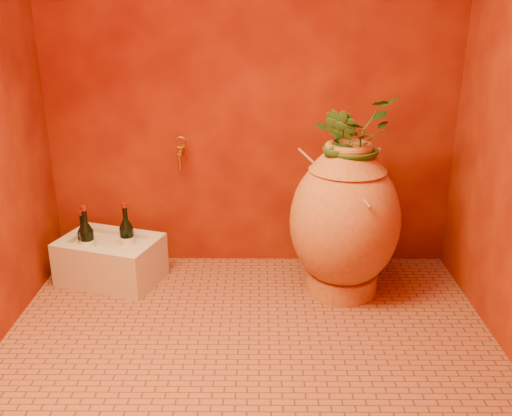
{
  "coord_description": "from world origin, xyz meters",
  "views": [
    {
      "loc": [
        0.05,
        -2.43,
        1.63
      ],
      "look_at": [
        0.03,
        0.35,
        0.6
      ],
      "focal_mm": 40.0,
      "sensor_mm": 36.0,
      "label": 1
    }
  ],
  "objects_px": {
    "amphora": "(345,220)",
    "wine_bottle_b": "(87,242)",
    "wine_bottle_c": "(84,242)",
    "wall_tap": "(180,150)",
    "stone_basin": "(111,260)",
    "wine_bottle_a": "(127,239)"
  },
  "relations": [
    {
      "from": "wine_bottle_b",
      "to": "wine_bottle_c",
      "type": "bearing_deg",
      "value": 125.99
    },
    {
      "from": "amphora",
      "to": "wine_bottle_c",
      "type": "xyz_separation_m",
      "value": [
        -1.53,
        0.12,
        -0.19
      ]
    },
    {
      "from": "wine_bottle_a",
      "to": "wine_bottle_c",
      "type": "relative_size",
      "value": 1.17
    },
    {
      "from": "amphora",
      "to": "wall_tap",
      "type": "relative_size",
      "value": 4.96
    },
    {
      "from": "wall_tap",
      "to": "wine_bottle_b",
      "type": "bearing_deg",
      "value": -153.79
    },
    {
      "from": "stone_basin",
      "to": "wall_tap",
      "type": "xyz_separation_m",
      "value": [
        0.42,
        0.21,
        0.63
      ]
    },
    {
      "from": "wine_bottle_b",
      "to": "wall_tap",
      "type": "bearing_deg",
      "value": 26.21
    },
    {
      "from": "wine_bottle_c",
      "to": "wall_tap",
      "type": "relative_size",
      "value": 1.68
    },
    {
      "from": "wine_bottle_a",
      "to": "wine_bottle_b",
      "type": "distance_m",
      "value": 0.23
    },
    {
      "from": "wine_bottle_b",
      "to": "amphora",
      "type": "bearing_deg",
      "value": -2.73
    },
    {
      "from": "wine_bottle_c",
      "to": "amphora",
      "type": "bearing_deg",
      "value": -4.38
    },
    {
      "from": "amphora",
      "to": "wine_bottle_c",
      "type": "height_order",
      "value": "amphora"
    },
    {
      "from": "wine_bottle_a",
      "to": "wine_bottle_b",
      "type": "relative_size",
      "value": 1.0
    },
    {
      "from": "wine_bottle_a",
      "to": "wall_tap",
      "type": "relative_size",
      "value": 1.97
    },
    {
      "from": "wine_bottle_a",
      "to": "wine_bottle_c",
      "type": "bearing_deg",
      "value": -179.62
    },
    {
      "from": "stone_basin",
      "to": "wine_bottle_c",
      "type": "height_order",
      "value": "wine_bottle_c"
    },
    {
      "from": "amphora",
      "to": "wall_tap",
      "type": "bearing_deg",
      "value": 160.7
    },
    {
      "from": "wine_bottle_a",
      "to": "wall_tap",
      "type": "xyz_separation_m",
      "value": [
        0.31,
        0.22,
        0.49
      ]
    },
    {
      "from": "amphora",
      "to": "wall_tap",
      "type": "distance_m",
      "value": 1.07
    },
    {
      "from": "amphora",
      "to": "wine_bottle_b",
      "type": "bearing_deg",
      "value": 177.27
    },
    {
      "from": "stone_basin",
      "to": "wall_tap",
      "type": "height_order",
      "value": "wall_tap"
    },
    {
      "from": "amphora",
      "to": "stone_basin",
      "type": "relative_size",
      "value": 1.34
    }
  ]
}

